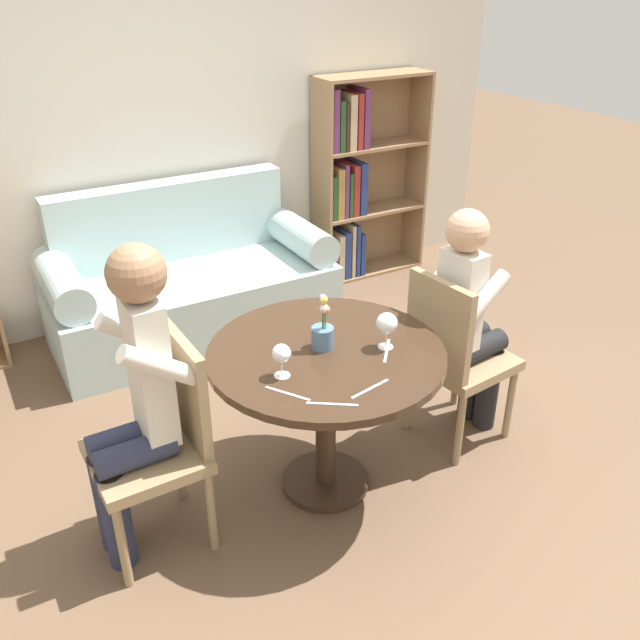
{
  "coord_description": "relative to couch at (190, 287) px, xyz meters",
  "views": [
    {
      "loc": [
        -1.23,
        -2.07,
        2.14
      ],
      "look_at": [
        0.0,
        0.05,
        0.83
      ],
      "focal_mm": 38.0,
      "sensor_mm": 36.0,
      "label": 1
    }
  ],
  "objects": [
    {
      "name": "wine_glass_right",
      "position": [
        0.23,
        -1.8,
        0.51
      ],
      "size": [
        0.09,
        0.09,
        0.16
      ],
      "color": "white",
      "rests_on": "round_table"
    },
    {
      "name": "bookshelf_right",
      "position": [
        1.4,
        0.26,
        0.4
      ],
      "size": [
        0.85,
        0.28,
        1.46
      ],
      "color": "#93704C",
      "rests_on": "ground_plane"
    },
    {
      "name": "knife_left_setting",
      "position": [
        -0.17,
        -2.04,
        0.4
      ],
      "size": [
        0.16,
        0.12,
        0.0
      ],
      "color": "silver",
      "rests_on": "round_table"
    },
    {
      "name": "chair_right",
      "position": [
        0.7,
        -1.7,
        0.18
      ],
      "size": [
        0.46,
        0.46,
        0.9
      ],
      "rotation": [
        0.0,
        0.0,
        1.68
      ],
      "color": "#937A56",
      "rests_on": "ground_plane"
    },
    {
      "name": "back_wall",
      "position": [
        0.0,
        0.42,
        1.04
      ],
      "size": [
        5.2,
        0.05,
        2.7
      ],
      "color": "beige",
      "rests_on": "ground_plane"
    },
    {
      "name": "chair_left",
      "position": [
        -0.7,
        -1.63,
        0.18
      ],
      "size": [
        0.43,
        0.43,
        0.9
      ],
      "rotation": [
        0.0,
        0.0,
        -1.55
      ],
      "color": "#937A56",
      "rests_on": "ground_plane"
    },
    {
      "name": "flower_vase",
      "position": [
        0.0,
        -1.67,
        0.48
      ],
      "size": [
        0.09,
        0.09,
        0.25
      ],
      "color": "slate",
      "rests_on": "round_table"
    },
    {
      "name": "fork_right_setting",
      "position": [
        0.22,
        -1.83,
        0.4
      ],
      "size": [
        0.13,
        0.15,
        0.0
      ],
      "color": "silver",
      "rests_on": "round_table"
    },
    {
      "name": "round_table",
      "position": [
        0.0,
        -1.7,
        0.27
      ],
      "size": [
        0.99,
        0.99,
        0.71
      ],
      "color": "#382619",
      "rests_on": "ground_plane"
    },
    {
      "name": "fork_left_setting",
      "position": [
        -0.28,
        -1.9,
        0.4
      ],
      "size": [
        0.11,
        0.17,
        0.0
      ],
      "color": "silver",
      "rests_on": "round_table"
    },
    {
      "name": "ground_plane",
      "position": [
        0.0,
        -1.7,
        -0.31
      ],
      "size": [
        16.0,
        16.0,
        0.0
      ],
      "primitive_type": "plane",
      "color": "brown"
    },
    {
      "name": "wine_glass_left",
      "position": [
        -0.25,
        -1.78,
        0.5
      ],
      "size": [
        0.07,
        0.07,
        0.14
      ],
      "color": "white",
      "rests_on": "round_table"
    },
    {
      "name": "couch",
      "position": [
        0.0,
        0.0,
        0.0
      ],
      "size": [
        1.74,
        0.8,
        0.92
      ],
      "color": "#A8C1C1",
      "rests_on": "ground_plane"
    },
    {
      "name": "person_left",
      "position": [
        -0.78,
        -1.63,
        0.39
      ],
      "size": [
        0.42,
        0.35,
        1.3
      ],
      "rotation": [
        0.0,
        0.0,
        -1.55
      ],
      "color": "#282D47",
      "rests_on": "ground_plane"
    },
    {
      "name": "knife_right_setting",
      "position": [
        0.0,
        -2.03,
        0.4
      ],
      "size": [
        0.19,
        0.05,
        0.0
      ],
      "color": "silver",
      "rests_on": "round_table"
    },
    {
      "name": "person_right",
      "position": [
        0.79,
        -1.69,
        0.32
      ],
      "size": [
        0.44,
        0.37,
        1.2
      ],
      "rotation": [
        0.0,
        0.0,
        1.68
      ],
      "color": "black",
      "rests_on": "ground_plane"
    }
  ]
}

